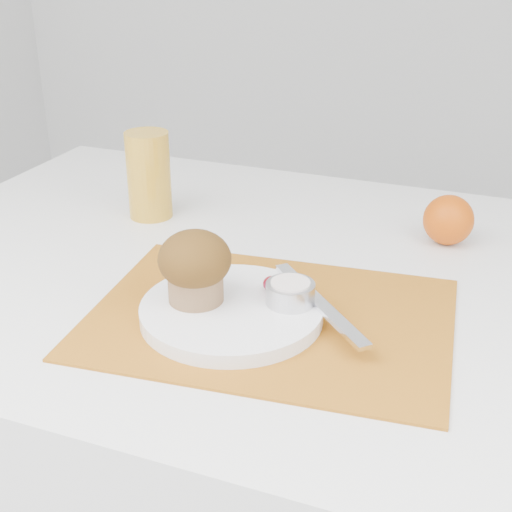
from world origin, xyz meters
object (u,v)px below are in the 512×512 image
at_px(plate, 232,311).
at_px(muffin, 195,266).
at_px(table, 282,481).
at_px(juice_glass, 149,175).
at_px(orange, 448,220).

bearing_deg(plate, muffin, -175.37).
relative_size(table, muffin, 13.60).
height_order(juice_glass, muffin, juice_glass).
bearing_deg(plate, juice_glass, 134.21).
bearing_deg(orange, muffin, -127.64).
xyz_separation_m(plate, orange, (0.21, 0.32, 0.02)).
bearing_deg(muffin, plate, 4.63).
bearing_deg(juice_glass, plate, -45.79).
height_order(table, orange, orange).
distance_m(orange, muffin, 0.41).
bearing_deg(muffin, juice_glass, 128.30).
bearing_deg(orange, juice_glass, -171.96).
height_order(plate, juice_glass, juice_glass).
relative_size(table, juice_glass, 8.68).
distance_m(orange, juice_glass, 0.46).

